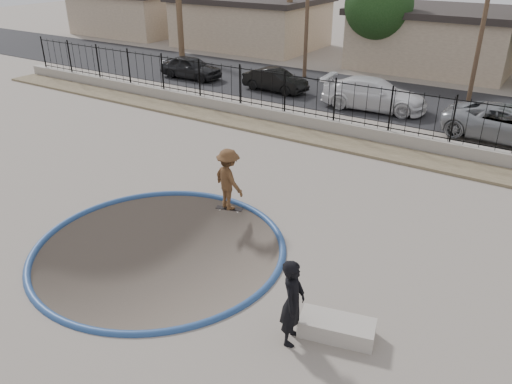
{
  "coord_description": "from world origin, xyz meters",
  "views": [
    {
      "loc": [
        8.57,
        -9.39,
        7.54
      ],
      "look_at": [
        1.25,
        2.0,
        0.84
      ],
      "focal_mm": 35.0,
      "sensor_mm": 36.0,
      "label": 1
    }
  ],
  "objects_px": {
    "skateboard": "(229,209)",
    "car_d": "(508,124)",
    "skater": "(229,182)",
    "videographer": "(293,302)",
    "car_b": "(275,80)",
    "concrete_ledge": "(337,328)",
    "car_a": "(191,67)",
    "car_c": "(374,94)"
  },
  "relations": [
    {
      "from": "skater",
      "to": "concrete_ledge",
      "type": "distance_m",
      "value": 6.27
    },
    {
      "from": "car_a",
      "to": "car_d",
      "type": "height_order",
      "value": "car_d"
    },
    {
      "from": "videographer",
      "to": "car_b",
      "type": "distance_m",
      "value": 20.15
    },
    {
      "from": "videographer",
      "to": "car_c",
      "type": "bearing_deg",
      "value": 1.36
    },
    {
      "from": "skateboard",
      "to": "videographer",
      "type": "xyz_separation_m",
      "value": [
        4.47,
        -4.01,
        0.93
      ]
    },
    {
      "from": "car_d",
      "to": "skateboard",
      "type": "bearing_deg",
      "value": 155.41
    },
    {
      "from": "car_a",
      "to": "car_d",
      "type": "relative_size",
      "value": 0.76
    },
    {
      "from": "videographer",
      "to": "concrete_ledge",
      "type": "bearing_deg",
      "value": -63.64
    },
    {
      "from": "car_a",
      "to": "car_b",
      "type": "bearing_deg",
      "value": -89.79
    },
    {
      "from": "videographer",
      "to": "car_a",
      "type": "xyz_separation_m",
      "value": [
        -16.61,
        16.94,
        -0.27
      ]
    },
    {
      "from": "car_b",
      "to": "car_d",
      "type": "height_order",
      "value": "car_d"
    },
    {
      "from": "concrete_ledge",
      "to": "car_d",
      "type": "distance_m",
      "value": 14.95
    },
    {
      "from": "skateboard",
      "to": "car_d",
      "type": "relative_size",
      "value": 0.17
    },
    {
      "from": "skater",
      "to": "videographer",
      "type": "relative_size",
      "value": 0.99
    },
    {
      "from": "car_a",
      "to": "car_d",
      "type": "xyz_separation_m",
      "value": [
        18.44,
        -1.4,
        0.05
      ]
    },
    {
      "from": "concrete_ledge",
      "to": "car_d",
      "type": "height_order",
      "value": "car_d"
    },
    {
      "from": "skateboard",
      "to": "videographer",
      "type": "bearing_deg",
      "value": -60.29
    },
    {
      "from": "car_a",
      "to": "concrete_ledge",
      "type": "bearing_deg",
      "value": -134.86
    },
    {
      "from": "car_a",
      "to": "car_d",
      "type": "bearing_deg",
      "value": -96.01
    },
    {
      "from": "car_a",
      "to": "car_d",
      "type": "distance_m",
      "value": 18.5
    },
    {
      "from": "videographer",
      "to": "car_d",
      "type": "distance_m",
      "value": 15.65
    },
    {
      "from": "car_c",
      "to": "skateboard",
      "type": "bearing_deg",
      "value": 174.9
    },
    {
      "from": "skater",
      "to": "videographer",
      "type": "bearing_deg",
      "value": 158.39
    },
    {
      "from": "car_c",
      "to": "videographer",
      "type": "bearing_deg",
      "value": -170.38
    },
    {
      "from": "car_b",
      "to": "car_c",
      "type": "xyz_separation_m",
      "value": [
        5.99,
        -0.3,
        0.14
      ]
    },
    {
      "from": "car_b",
      "to": "car_c",
      "type": "relative_size",
      "value": 0.72
    },
    {
      "from": "car_c",
      "to": "car_d",
      "type": "height_order",
      "value": "car_c"
    },
    {
      "from": "skateboard",
      "to": "car_a",
      "type": "relative_size",
      "value": 0.22
    },
    {
      "from": "concrete_ledge",
      "to": "skateboard",
      "type": "bearing_deg",
      "value": 147.19
    },
    {
      "from": "skateboard",
      "to": "car_a",
      "type": "xyz_separation_m",
      "value": [
        -12.14,
        12.93,
        0.66
      ]
    },
    {
      "from": "concrete_ledge",
      "to": "car_a",
      "type": "relative_size",
      "value": 0.4
    },
    {
      "from": "concrete_ledge",
      "to": "car_a",
      "type": "distance_m",
      "value": 23.82
    },
    {
      "from": "concrete_ledge",
      "to": "car_d",
      "type": "bearing_deg",
      "value": 85.86
    },
    {
      "from": "videographer",
      "to": "car_b",
      "type": "bearing_deg",
      "value": 17.8
    },
    {
      "from": "car_d",
      "to": "car_a",
      "type": "bearing_deg",
      "value": 89.73
    },
    {
      "from": "car_a",
      "to": "skater",
      "type": "bearing_deg",
      "value": -138.48
    },
    {
      "from": "videographer",
      "to": "car_a",
      "type": "relative_size",
      "value": 0.49
    },
    {
      "from": "skater",
      "to": "car_c",
      "type": "bearing_deg",
      "value": -69.18
    },
    {
      "from": "car_c",
      "to": "skater",
      "type": "bearing_deg",
      "value": 174.9
    },
    {
      "from": "skateboard",
      "to": "car_c",
      "type": "xyz_separation_m",
      "value": [
        -0.13,
        12.83,
        0.74
      ]
    },
    {
      "from": "car_a",
      "to": "car_c",
      "type": "xyz_separation_m",
      "value": [
        12.01,
        -0.1,
        0.08
      ]
    },
    {
      "from": "concrete_ledge",
      "to": "car_a",
      "type": "xyz_separation_m",
      "value": [
        -17.37,
        16.3,
        0.52
      ]
    }
  ]
}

